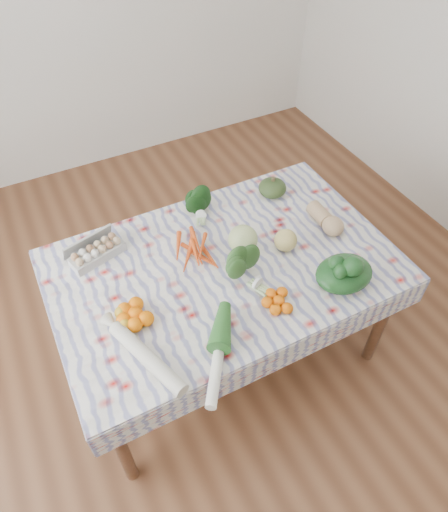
{
  "coord_description": "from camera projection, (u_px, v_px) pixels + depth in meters",
  "views": [
    {
      "loc": [
        -0.68,
        -1.33,
        2.41
      ],
      "look_at": [
        0.0,
        0.0,
        0.82
      ],
      "focal_mm": 32.0,
      "sensor_mm": 36.0,
      "label": 1
    }
  ],
  "objects": [
    {
      "name": "orange_cluster",
      "position": [
        135.0,
        314.0,
        1.97
      ],
      "size": [
        0.25,
        0.25,
        0.07
      ],
      "primitive_type": "cube",
      "rotation": [
        0.0,
        0.0,
        0.14
      ],
      "color": "orange",
      "rests_on": "tablecloth"
    },
    {
      "name": "grapefruit",
      "position": [
        286.0,
        240.0,
        2.25
      ],
      "size": [
        0.13,
        0.13,
        0.11
      ],
      "primitive_type": "sphere",
      "rotation": [
        0.0,
        0.0,
        0.12
      ],
      "color": "#D5C167",
      "rests_on": "tablecloth"
    },
    {
      "name": "dining_table",
      "position": [
        224.0,
        275.0,
        2.28
      ],
      "size": [
        1.6,
        1.0,
        0.75
      ],
      "color": "brown",
      "rests_on": "ground"
    },
    {
      "name": "cabbage",
      "position": [
        243.0,
        239.0,
        2.24
      ],
      "size": [
        0.19,
        0.19,
        0.15
      ],
      "primitive_type": "sphere",
      "rotation": [
        0.0,
        0.0,
        0.33
      ],
      "color": "#AFC278",
      "rests_on": "tablecloth"
    },
    {
      "name": "kabocha_squash",
      "position": [
        272.0,
        188.0,
        2.55
      ],
      "size": [
        0.17,
        0.17,
        0.1
      ],
      "primitive_type": "ellipsoid",
      "rotation": [
        0.0,
        0.0,
        0.13
      ],
      "color": "#344A21",
      "rests_on": "tablecloth"
    },
    {
      "name": "broccoli",
      "position": [
        249.0,
        275.0,
        2.1
      ],
      "size": [
        0.2,
        0.2,
        0.12
      ],
      "primitive_type": "ellipsoid",
      "rotation": [
        0.0,
        0.0,
        0.35
      ],
      "color": "#28511E",
      "rests_on": "tablecloth"
    },
    {
      "name": "daikon",
      "position": [
        147.0,
        358.0,
        1.83
      ],
      "size": [
        0.21,
        0.44,
        0.06
      ],
      "primitive_type": "cylinder",
      "rotation": [
        1.57,
        0.0,
        0.33
      ],
      "color": "silver",
      "rests_on": "tablecloth"
    },
    {
      "name": "butternut_squash",
      "position": [
        326.0,
        218.0,
        2.37
      ],
      "size": [
        0.11,
        0.24,
        0.11
      ],
      "primitive_type": "ellipsoid",
      "rotation": [
        0.0,
        0.0,
        -0.01
      ],
      "color": "tan",
      "rests_on": "tablecloth"
    },
    {
      "name": "kale_bunch",
      "position": [
        201.0,
        205.0,
        2.42
      ],
      "size": [
        0.2,
        0.19,
        0.14
      ],
      "primitive_type": "ellipsoid",
      "rotation": [
        0.0,
        0.0,
        -0.41
      ],
      "color": "#11340F",
      "rests_on": "tablecloth"
    },
    {
      "name": "spinach_bag",
      "position": [
        344.0,
        273.0,
        2.1
      ],
      "size": [
        0.3,
        0.26,
        0.12
      ],
      "primitive_type": "ellipsoid",
      "rotation": [
        0.0,
        0.0,
        0.12
      ],
      "color": "#133715",
      "rests_on": "tablecloth"
    },
    {
      "name": "leek",
      "position": [
        218.0,
        355.0,
        1.85
      ],
      "size": [
        0.29,
        0.4,
        0.05
      ],
      "primitive_type": "cylinder",
      "rotation": [
        1.57,
        0.0,
        -0.6
      ],
      "color": "white",
      "rests_on": "tablecloth"
    },
    {
      "name": "ground",
      "position": [
        224.0,
        348.0,
        2.78
      ],
      "size": [
        4.5,
        4.5,
        0.0
      ],
      "primitive_type": "plane",
      "color": "brown",
      "rests_on": "ground"
    },
    {
      "name": "tablecloth",
      "position": [
        224.0,
        265.0,
        2.23
      ],
      "size": [
        1.66,
        1.06,
        0.01
      ],
      "primitive_type": "cube",
      "color": "silver",
      "rests_on": "dining_table"
    },
    {
      "name": "carrot_bunch",
      "position": [
        194.0,
        253.0,
        2.25
      ],
      "size": [
        0.27,
        0.26,
        0.04
      ],
      "primitive_type": "cube",
      "rotation": [
        0.0,
        0.0,
        -0.23
      ],
      "color": "#D84915",
      "rests_on": "tablecloth"
    },
    {
      "name": "mandarin_cluster",
      "position": [
        279.0,
        300.0,
        2.04
      ],
      "size": [
        0.23,
        0.23,
        0.05
      ],
      "primitive_type": "cube",
      "rotation": [
        0.0,
        0.0,
        -0.31
      ],
      "color": "orange",
      "rests_on": "tablecloth"
    },
    {
      "name": "egg_carton",
      "position": [
        97.0,
        253.0,
        2.23
      ],
      "size": [
        0.29,
        0.18,
        0.07
      ],
      "primitive_type": "cube",
      "rotation": [
        0.0,
        0.0,
        0.27
      ],
      "color": "#B9B9B4",
      "rests_on": "tablecloth"
    }
  ]
}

